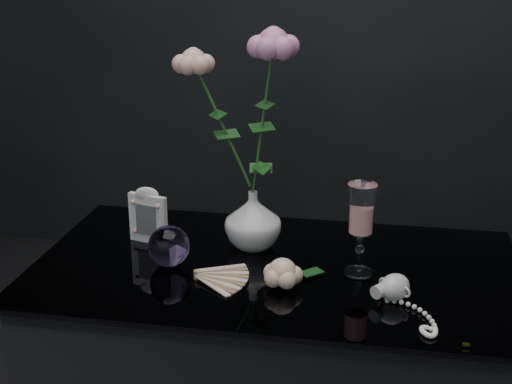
% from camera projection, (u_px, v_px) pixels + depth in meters
% --- Properties ---
extents(vase, '(0.13, 0.13, 0.14)m').
position_uv_depth(vase, '(253.00, 220.00, 1.62)').
color(vase, silver).
rests_on(vase, table).
extents(wine_glass, '(0.07, 0.07, 0.20)m').
position_uv_depth(wine_glass, '(361.00, 230.00, 1.48)').
color(wine_glass, white).
rests_on(wine_glass, table).
extents(picture_frame, '(0.12, 0.10, 0.14)m').
position_uv_depth(picture_frame, '(148.00, 215.00, 1.65)').
color(picture_frame, white).
rests_on(picture_frame, table).
extents(paperweight, '(0.12, 0.12, 0.09)m').
position_uv_depth(paperweight, '(169.00, 246.00, 1.54)').
color(paperweight, '#9D7AC7').
rests_on(paperweight, table).
extents(paper_fan, '(0.25, 0.22, 0.02)m').
position_uv_depth(paper_fan, '(197.00, 274.00, 1.48)').
color(paper_fan, beige).
rests_on(paper_fan, table).
extents(loose_rose, '(0.18, 0.21, 0.06)m').
position_uv_depth(loose_rose, '(282.00, 273.00, 1.45)').
color(loose_rose, beige).
rests_on(loose_rose, table).
extents(pearl_jar, '(0.27, 0.27, 0.06)m').
position_uv_depth(pearl_jar, '(395.00, 286.00, 1.39)').
color(pearl_jar, silver).
rests_on(pearl_jar, table).
extents(roses, '(0.26, 0.12, 0.42)m').
position_uv_depth(roses, '(242.00, 106.00, 1.55)').
color(roses, beige).
rests_on(roses, vase).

